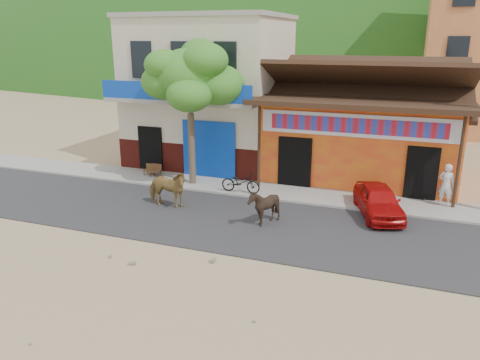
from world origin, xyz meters
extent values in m
plane|color=#9E825B|center=(0.00, 0.00, 0.00)|extent=(120.00, 120.00, 0.00)
cube|color=#28282B|center=(0.00, 2.50, 0.02)|extent=(60.00, 5.00, 0.04)
cube|color=gray|center=(0.00, 6.00, 0.06)|extent=(60.00, 2.00, 0.12)
cube|color=orange|center=(2.00, 10.00, 1.80)|extent=(8.00, 6.00, 3.60)
cube|color=beige|center=(-5.50, 10.00, 3.50)|extent=(7.00, 6.00, 7.00)
imported|color=olive|center=(-4.30, 2.99, 0.76)|extent=(1.71, 0.79, 1.44)
imported|color=black|center=(-0.38, 2.59, 0.68)|extent=(1.46, 1.38, 1.29)
imported|color=#B40C0C|center=(3.20, 4.80, 0.60)|extent=(2.29, 3.51, 1.11)
imported|color=black|center=(-2.21, 5.30, 0.55)|extent=(1.63, 0.59, 0.85)
imported|color=silver|center=(5.49, 6.50, 0.93)|extent=(0.68, 0.55, 1.63)
camera|label=1|loc=(3.94, -11.65, 6.23)|focal=35.00mm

